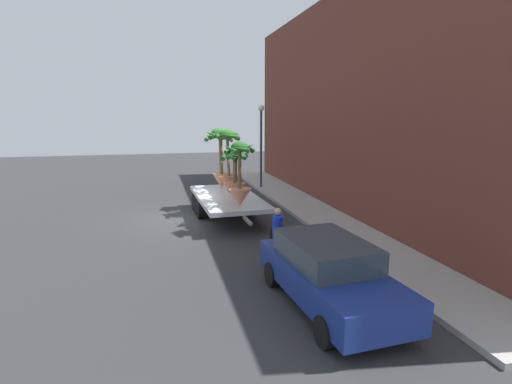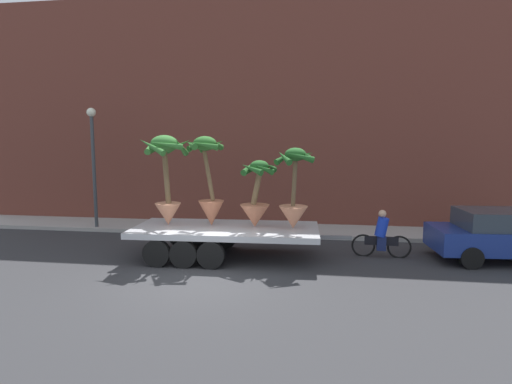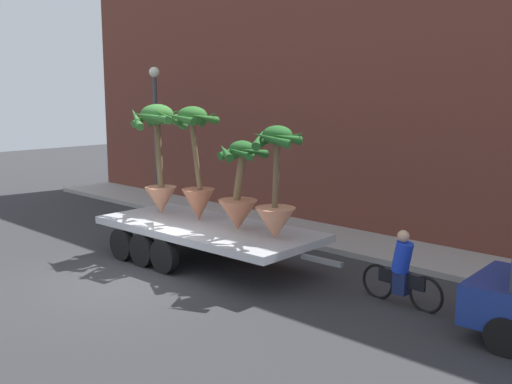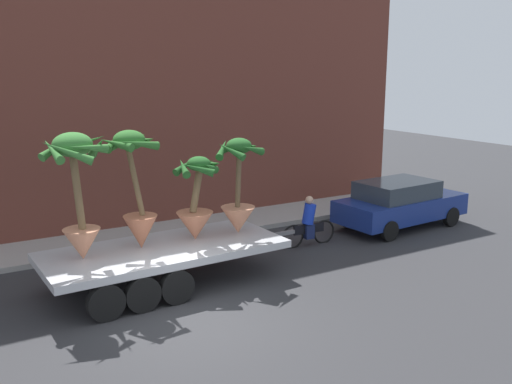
{
  "view_description": "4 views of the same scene",
  "coord_description": "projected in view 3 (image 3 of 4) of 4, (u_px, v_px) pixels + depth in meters",
  "views": [
    {
      "loc": [
        17.01,
        -0.78,
        4.45
      ],
      "look_at": [
        1.84,
        3.05,
        1.39
      ],
      "focal_mm": 28.0,
      "sensor_mm": 36.0,
      "label": 1
    },
    {
      "loc": [
        3.08,
        -10.16,
        3.64
      ],
      "look_at": [
        1.15,
        3.01,
        2.0
      ],
      "focal_mm": 28.73,
      "sensor_mm": 36.0,
      "label": 2
    },
    {
      "loc": [
        10.84,
        -7.16,
        4.19
      ],
      "look_at": [
        1.93,
        2.17,
        1.97
      ],
      "focal_mm": 41.61,
      "sensor_mm": 36.0,
      "label": 3
    },
    {
      "loc": [
        -4.37,
        -10.12,
        5.19
      ],
      "look_at": [
        3.2,
        2.67,
        1.9
      ],
      "focal_mm": 39.56,
      "sensor_mm": 36.0,
      "label": 4
    }
  ],
  "objects": [
    {
      "name": "building_facade",
      "position": [
        338.0,
        66.0,
        17.92
      ],
      "size": [
        24.0,
        1.2,
        9.81
      ],
      "primitive_type": "cube",
      "color": "brown",
      "rests_on": "ground"
    },
    {
      "name": "street_lamp",
      "position": [
        156.0,
        119.0,
        20.4
      ],
      "size": [
        0.36,
        0.36,
        4.83
      ],
      "color": "#383D42",
      "rests_on": "sidewalk"
    },
    {
      "name": "potted_palm_middle",
      "position": [
        196.0,
        166.0,
        14.63
      ],
      "size": [
        1.29,
        1.32,
        2.83
      ],
      "color": "#B26647",
      "rests_on": "flatbed_trailer"
    },
    {
      "name": "potted_palm_rear",
      "position": [
        159.0,
        153.0,
        15.43
      ],
      "size": [
        1.61,
        1.7,
        2.86
      ],
      "color": "tan",
      "rests_on": "flatbed_trailer"
    },
    {
      "name": "cyclist",
      "position": [
        402.0,
        272.0,
        11.65
      ],
      "size": [
        1.84,
        0.36,
        1.54
      ],
      "color": "black",
      "rests_on": "ground"
    },
    {
      "name": "sidewalk",
      "position": [
        301.0,
        231.0,
        17.53
      ],
      "size": [
        24.0,
        2.2,
        0.15
      ],
      "primitive_type": "cube",
      "color": "#A39E99",
      "rests_on": "ground"
    },
    {
      "name": "potted_palm_extra",
      "position": [
        276.0,
        191.0,
        12.81
      ],
      "size": [
        1.27,
        1.31,
        2.48
      ],
      "color": "tan",
      "rests_on": "flatbed_trailer"
    },
    {
      "name": "potted_palm_front",
      "position": [
        239.0,
        193.0,
        13.67
      ],
      "size": [
        1.12,
        1.28,
        2.09
      ],
      "color": "#C17251",
      "rests_on": "flatbed_trailer"
    },
    {
      "name": "flatbed_trailer",
      "position": [
        201.0,
        232.0,
        14.54
      ],
      "size": [
        6.8,
        2.71,
        0.98
      ],
      "color": "#B7BABF",
      "rests_on": "ground"
    },
    {
      "name": "ground_plane",
      "position": [
        126.0,
        281.0,
        13.19
      ],
      "size": [
        60.0,
        60.0,
        0.0
      ],
      "primitive_type": "plane",
      "color": "#2D2D30"
    }
  ]
}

